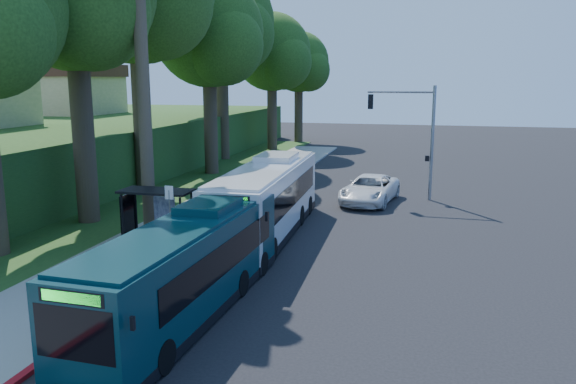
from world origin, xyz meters
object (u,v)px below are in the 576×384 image
(bus_shelter, at_px, (153,205))
(pickup, at_px, (370,189))
(white_bus, at_px, (267,198))
(teal_bus, at_px, (188,265))

(bus_shelter, relative_size, pickup, 0.54)
(white_bus, distance_m, pickup, 9.35)
(bus_shelter, height_order, teal_bus, teal_bus)
(bus_shelter, xyz_separation_m, white_bus, (4.50, 2.87, -0.03))
(bus_shelter, xyz_separation_m, pickup, (8.51, 11.26, -0.99))
(white_bus, xyz_separation_m, pickup, (4.01, 8.39, -0.96))
(teal_bus, bearing_deg, pickup, 80.16)
(white_bus, height_order, pickup, white_bus)
(teal_bus, bearing_deg, bus_shelter, 126.93)
(bus_shelter, bearing_deg, white_bus, 32.56)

